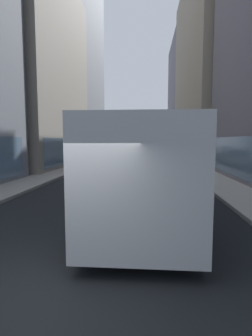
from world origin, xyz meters
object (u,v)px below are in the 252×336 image
car_black_suv (146,151)px  car_grey_wagon (156,152)px  box_truck (111,149)px  car_blue_hatchback (94,163)px  car_silver_sedan (125,150)px  transit_bus (143,161)px  car_white_van (161,158)px  dalmatian_dog (74,220)px  car_yellow_taxi (146,155)px

car_black_suv → car_grey_wagon: bearing=-77.4°
box_truck → car_blue_hatchback: bearing=-90.0°
car_grey_wagon → car_silver_sedan: 11.65m
transit_bus → car_white_van: (1.60, 17.42, -0.96)m
transit_bus → dalmatian_dog: transit_bus is taller
transit_bus → car_blue_hatchback: bearing=111.1°
car_blue_hatchback → box_truck: size_ratio=0.62×
transit_bus → car_yellow_taxi: bearing=90.0°
car_silver_sedan → dalmatian_dog: 44.78m
car_grey_wagon → car_black_suv: 7.34m
car_white_van → car_black_suv: 20.60m
car_yellow_taxi → box_truck: 5.13m
car_blue_hatchback → box_truck: box_truck is taller
car_black_suv → car_blue_hatchback: size_ratio=0.89×
box_truck → car_grey_wagon: bearing=61.5°
car_yellow_taxi → dalmatian_dog: car_yellow_taxi is taller
car_yellow_taxi → car_silver_sedan: 17.91m
car_blue_hatchback → box_truck: bearing=90.0°
car_grey_wagon → dalmatian_dog: car_grey_wagon is taller
car_silver_sedan → car_blue_hatchback: bearing=-90.0°
car_yellow_taxi → car_silver_sedan: same height
transit_bus → car_white_van: size_ratio=2.68×
transit_bus → dalmatian_dog: (-1.71, -3.72, -1.26)m
car_grey_wagon → car_silver_sedan: size_ratio=1.11×
car_grey_wagon → dalmatian_dog: size_ratio=4.77×
box_truck → transit_bus: bearing=-78.9°
transit_bus → car_silver_sedan: (-4.00, 41.01, -0.95)m
box_truck → car_black_suv: bearing=77.1°
transit_bus → car_blue_hatchback: transit_bus is taller
car_yellow_taxi → box_truck: size_ratio=0.63×
car_white_van → car_blue_hatchback: 9.00m
car_white_van → car_black_suv: (-1.60, 20.54, 0.00)m
transit_bus → car_yellow_taxi: (0.00, 23.55, -0.95)m
car_yellow_taxi → box_truck: bearing=-142.2°
transit_bus → car_white_van: 17.52m
transit_bus → car_white_van: bearing=84.8°
car_white_van → dalmatian_dog: (-3.31, -21.13, -0.31)m
car_white_van → car_black_suv: bearing=94.5°
car_yellow_taxi → car_silver_sedan: bearing=102.9°
car_grey_wagon → car_black_suv: (-1.60, 7.17, -0.00)m
car_yellow_taxi → car_black_suv: 14.40m
car_white_van → car_yellow_taxi: 6.34m
transit_bus → car_white_van: transit_bus is taller
car_yellow_taxi → dalmatian_dog: (-1.71, -27.27, -0.31)m
transit_bus → car_black_suv: size_ratio=2.78×
car_white_van → car_yellow_taxi: bearing=104.6°
transit_bus → car_silver_sedan: transit_bus is taller
transit_bus → car_grey_wagon: transit_bus is taller
transit_bus → car_black_suv: transit_bus is taller
car_white_van → car_grey_wagon: same height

